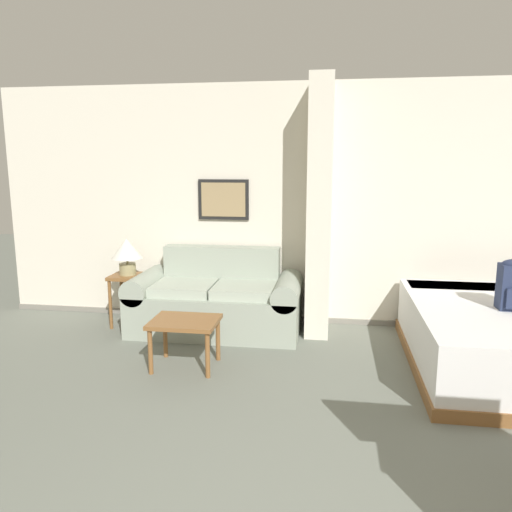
{
  "coord_description": "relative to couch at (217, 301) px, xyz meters",
  "views": [
    {
      "loc": [
        -0.14,
        -1.29,
        1.76
      ],
      "look_at": [
        -0.71,
        2.47,
        1.05
      ],
      "focal_mm": 35.0,
      "sensor_mm": 36.0,
      "label": 1
    }
  ],
  "objects": [
    {
      "name": "coffee_table",
      "position": [
        -0.05,
        -0.99,
        0.05
      ],
      "size": [
        0.57,
        0.46,
        0.43
      ],
      "color": "brown",
      "rests_on": "ground_plane"
    },
    {
      "name": "table_lamp",
      "position": [
        -0.99,
        0.03,
        0.5
      ],
      "size": [
        0.34,
        0.34,
        0.39
      ],
      "color": "tan",
      "rests_on": "side_table"
    },
    {
      "name": "wall_back",
      "position": [
        1.32,
        0.49,
        0.97
      ],
      "size": [
        7.79,
        0.16,
        2.6
      ],
      "color": "silver",
      "rests_on": "ground_plane"
    },
    {
      "name": "side_table",
      "position": [
        -0.99,
        0.03,
        0.12
      ],
      "size": [
        0.36,
        0.36,
        0.57
      ],
      "color": "brown",
      "rests_on": "ground_plane"
    },
    {
      "name": "wall_partition_pillar",
      "position": [
        1.06,
        0.14,
        0.98
      ],
      "size": [
        0.24,
        0.57,
        2.6
      ],
      "color": "silver",
      "rests_on": "ground_plane"
    },
    {
      "name": "couch",
      "position": [
        0.0,
        0.0,
        0.0
      ],
      "size": [
        1.78,
        0.84,
        0.86
      ],
      "color": "#99A393",
      "rests_on": "ground_plane"
    }
  ]
}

